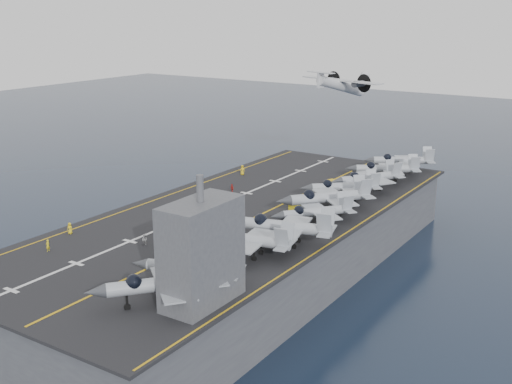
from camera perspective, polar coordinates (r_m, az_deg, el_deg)
The scene contains 28 objects.
ground at distance 108.89m, azimuth -1.16°, elevation -7.08°, with size 500.00×500.00×0.00m, color #142135.
hull at distance 107.03m, azimuth -1.18°, elevation -4.62°, with size 36.00×90.00×10.00m, color #56595E.
flight_deck at distance 105.31m, azimuth -1.19°, elevation -1.97°, with size 38.00×92.00×0.40m, color black.
foul_line at distance 103.66m, azimuth 0.18°, elevation -2.13°, with size 0.35×90.00×0.02m, color gold.
landing_centerline at distance 108.60m, azimuth -3.81°, elevation -1.32°, with size 0.50×90.00×0.02m, color silver.
deck_edge_port at distance 115.30m, azimuth -8.18°, elevation -0.42°, with size 0.25×90.00×0.02m, color gold.
deck_edge_stbd at distance 96.54m, azimuth 7.93°, elevation -3.67°, with size 0.25×90.00×0.02m, color gold.
island_superstructure at distance 71.54m, azimuth -4.88°, elevation -4.31°, with size 5.00×10.00×15.00m, color #56595E, non-canonical shape.
fighter_jet_0 at distance 73.28m, azimuth -8.05°, elevation -7.93°, with size 18.10×18.79×5.46m, color gray, non-canonical shape.
fighter_jet_1 at distance 77.68m, azimuth -5.60°, elevation -6.68°, with size 16.25×13.54×4.82m, color #959BA3, non-canonical shape.
fighter_jet_2 at distance 86.39m, azimuth -0.79°, elevation -4.12°, with size 16.21×12.31×5.09m, color gray, non-canonical shape.
fighter_jet_3 at distance 90.62m, azimuth 2.58°, elevation -2.99°, with size 18.41×14.67×5.60m, color #8F969F, non-canonical shape.
fighter_jet_4 at distance 98.97m, azimuth 5.42°, elevation -1.70°, with size 15.23×15.97×4.63m, color #959DA6, non-canonical shape.
fighter_jet_5 at distance 105.24m, azimuth 6.56°, elevation -0.36°, with size 18.73×19.36×5.63m, color #90969D, non-canonical shape.
fighter_jet_6 at distance 113.10m, azimuth 7.89°, elevation 0.55°, with size 16.79×16.35×4.89m, color #9DA6AC, non-canonical shape.
fighter_jet_7 at distance 119.59m, azimuth 10.06°, elevation 1.34°, with size 16.07×17.44×5.04m, color #99A1A7, non-canonical shape.
fighter_jet_8 at distance 127.18m, azimuth 11.56°, elevation 2.12°, with size 17.19×15.67×4.97m, color #A0A9AF, non-canonical shape.
tow_cart_a at distance 90.27m, azimuth -6.43°, elevation -4.58°, with size 2.41×1.68×1.37m, color #CD9509, non-canonical shape.
tow_cart_b at distance 106.24m, azimuth 3.58°, elevation -1.35°, with size 2.44×1.89×1.30m, color yellow, non-canonical shape.
tow_cart_c at distance 120.91m, azimuth 6.87°, elevation 0.73°, with size 2.65×2.23×1.35m, color #E7B40F, non-canonical shape.
crew_0 at distance 99.26m, azimuth -16.22°, elevation -3.11°, with size 1.18×0.92×1.73m, color yellow.
crew_1 at distance 93.13m, azimuth -18.02°, elevation -4.54°, with size 0.78×1.08×1.69m, color yellow.
crew_2 at distance 101.55m, azimuth -8.43°, elevation -2.19°, with size 1.10×0.78×1.76m, color yellow.
crew_4 at distance 116.16m, azimuth -2.15°, elevation 0.30°, with size 1.24×1.07×1.75m, color red.
crew_5 at distance 129.14m, azimuth -1.21°, elevation 1.98°, with size 1.31×1.45×2.02m, color yellow.
crew_7 at distance 92.25m, azimuth -9.87°, elevation -4.19°, with size 1.04×0.76×1.60m, color silver.
transport_plane at distance 161.38m, azimuth 7.57°, elevation 9.33°, with size 28.06×22.81×5.76m, color silver, non-canonical shape.
fighter_jet_9 at distance 134.93m, azimuth 12.92°, elevation 2.83°, with size 17.19×15.67×4.97m, color #A0A9AF, non-canonical shape.
Camera 1 is at (56.71, -82.61, 42.61)m, focal length 45.00 mm.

